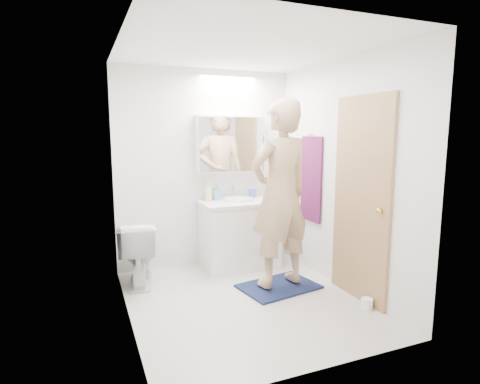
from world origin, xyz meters
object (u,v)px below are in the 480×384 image
vanity_cabinet (240,235)px  toilet (139,252)px  toilet_paper_roll (367,304)px  toothbrush_cup (252,194)px  soap_bottle_b (218,192)px  medicine_cabinet (230,144)px  person (280,194)px  soap_bottle_a (208,191)px

vanity_cabinet → toilet: vanity_cabinet is taller
toilet → toilet_paper_roll: bearing=153.1°
toothbrush_cup → soap_bottle_b: bearing=177.5°
medicine_cabinet → vanity_cabinet: bearing=-80.0°
medicine_cabinet → toilet: size_ratio=1.24×
person → soap_bottle_b: size_ratio=10.13×
person → soap_bottle_b: (-0.34, 0.98, -0.10)m
vanity_cabinet → soap_bottle_a: bearing=156.9°
vanity_cabinet → medicine_cabinet: 1.13m
vanity_cabinet → soap_bottle_a: soap_bottle_a is taller
person → toothbrush_cup: bearing=-106.5°
toothbrush_cup → toilet_paper_roll: bearing=-76.4°
toilet → person: size_ratio=0.37×
vanity_cabinet → person: bearing=-81.2°
toilet → toothbrush_cup: size_ratio=6.37×
medicine_cabinet → toothbrush_cup: size_ratio=7.90×
person → soap_bottle_a: 1.07m
soap_bottle_a → toothbrush_cup: size_ratio=2.10×
soap_bottle_a → soap_bottle_b: 0.14m
soap_bottle_b → person: bearing=-70.7°
toilet → soap_bottle_a: 1.09m
person → toothbrush_cup: 0.98m
toilet → soap_bottle_b: size_ratio=3.71×
medicine_cabinet → soap_bottle_a: size_ratio=3.77×
medicine_cabinet → soap_bottle_b: (-0.18, -0.03, -0.58)m
toilet → person: bearing=163.8°
vanity_cabinet → person: size_ratio=0.46×
vanity_cabinet → toilet_paper_roll: bearing=-67.3°
vanity_cabinet → toothbrush_cup: (0.24, 0.16, 0.48)m
medicine_cabinet → toilet: medicine_cabinet is taller
toilet_paper_roll → soap_bottle_b: bearing=116.6°
vanity_cabinet → toothbrush_cup: bearing=33.7°
toilet_paper_roll → soap_bottle_a: bearing=120.4°
medicine_cabinet → toothbrush_cup: medicine_cabinet is taller
vanity_cabinet → toilet: (-1.23, -0.12, -0.04)m
soap_bottle_b → toothbrush_cup: soap_bottle_b is taller
person → soap_bottle_b: person is taller
soap_bottle_b → toilet_paper_roll: bearing=-63.4°
vanity_cabinet → soap_bottle_b: (-0.22, 0.18, 0.53)m
soap_bottle_a → toilet_paper_roll: size_ratio=2.12×
person → soap_bottle_a: person is taller
toilet → toothbrush_cup: toothbrush_cup is taller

